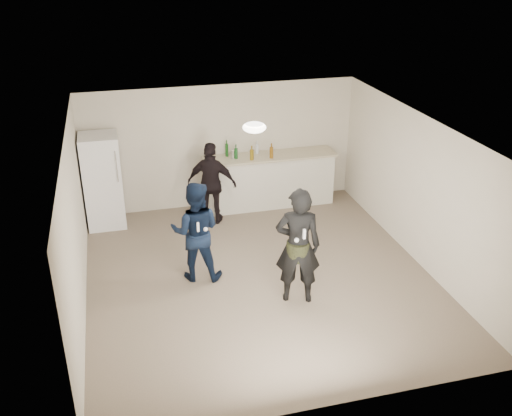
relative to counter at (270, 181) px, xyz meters
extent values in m
plane|color=#6B5B4C|center=(-0.93, -2.67, -0.53)|extent=(6.00, 6.00, 0.00)
plane|color=silver|center=(-0.93, -2.67, 1.98)|extent=(6.00, 6.00, 0.00)
plane|color=beige|center=(-0.93, 0.33, 0.72)|extent=(6.00, 0.00, 6.00)
plane|color=beige|center=(-0.93, -5.67, 0.72)|extent=(6.00, 0.00, 6.00)
plane|color=beige|center=(-3.68, -2.67, 0.72)|extent=(0.00, 6.00, 6.00)
plane|color=beige|center=(1.82, -2.67, 0.72)|extent=(0.00, 6.00, 6.00)
cube|color=silver|center=(0.00, 0.00, 0.00)|extent=(2.60, 0.56, 1.05)
cube|color=beige|center=(0.00, 0.00, 0.55)|extent=(2.68, 0.64, 0.04)
cube|color=white|center=(-3.29, -0.07, 0.38)|extent=(0.70, 0.70, 1.80)
cylinder|color=silver|center=(-3.01, -0.44, 0.78)|extent=(0.02, 0.02, 0.60)
ellipsoid|color=white|center=(-0.93, -2.37, 1.93)|extent=(0.36, 0.36, 0.16)
cylinder|color=silver|center=(-0.76, 0.01, 0.65)|extent=(0.08, 0.08, 0.17)
imported|color=#102445|center=(-1.90, -2.42, 0.31)|extent=(0.95, 0.82, 1.66)
imported|color=black|center=(-0.54, -3.43, 0.40)|extent=(0.77, 0.62, 1.84)
cylinder|color=#2F3618|center=(-0.54, -3.43, 0.32)|extent=(0.34, 0.34, 0.28)
imported|color=black|center=(-1.29, -0.50, 0.29)|extent=(1.03, 0.75, 1.62)
cube|color=white|center=(-1.90, -2.70, 0.53)|extent=(0.04, 0.04, 0.15)
sphere|color=silver|center=(-1.78, -2.67, 0.45)|extent=(0.07, 0.07, 0.07)
cube|color=silver|center=(-0.54, -3.68, 0.72)|extent=(0.04, 0.04, 0.15)
sphere|color=silver|center=(-0.64, -3.65, 0.62)|extent=(0.07, 0.07, 0.07)
cylinder|color=#7D6212|center=(-0.42, -0.16, 0.67)|extent=(0.08, 0.08, 0.21)
cylinder|color=brown|center=(-0.02, -0.16, 0.68)|extent=(0.07, 0.07, 0.22)
cylinder|color=#164D16|center=(-0.85, 0.16, 0.69)|extent=(0.06, 0.06, 0.26)
cylinder|color=#164D1C|center=(-0.70, -0.01, 0.67)|extent=(0.07, 0.07, 0.21)
cylinder|color=white|center=(-0.22, 0.18, 0.66)|extent=(0.07, 0.07, 0.19)
camera|label=1|loc=(-2.99, -10.41, 4.48)|focal=40.00mm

